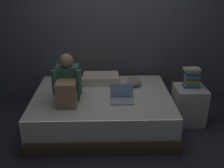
{
  "coord_description": "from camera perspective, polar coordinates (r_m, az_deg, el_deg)",
  "views": [
    {
      "loc": [
        -0.15,
        -3.12,
        2.13
      ],
      "look_at": [
        -0.06,
        0.1,
        0.75
      ],
      "focal_mm": 42.12,
      "sensor_mm": 36.0,
      "label": 1
    }
  ],
  "objects": [
    {
      "name": "person_sitting",
      "position": [
        3.54,
        -9.67,
        -0.08
      ],
      "size": [
        0.39,
        0.44,
        0.66
      ],
      "color": "#38664C",
      "rests_on": "bed"
    },
    {
      "name": "wall_back",
      "position": [
        4.39,
        0.42,
        13.03
      ],
      "size": [
        5.6,
        0.1,
        2.7
      ],
      "primitive_type": "cube",
      "color": "#4C4F54",
      "rests_on": "ground_plane"
    },
    {
      "name": "ground_plane",
      "position": [
        3.78,
        1.0,
        -11.04
      ],
      "size": [
        8.0,
        8.0,
        0.0
      ],
      "primitive_type": "plane",
      "color": "#2D2D33"
    },
    {
      "name": "bed",
      "position": [
        3.91,
        -2.11,
        -5.62
      ],
      "size": [
        2.0,
        1.5,
        0.5
      ],
      "color": "brown",
      "rests_on": "ground_plane"
    },
    {
      "name": "pillow",
      "position": [
        4.18,
        -2.43,
        1.17
      ],
      "size": [
        0.56,
        0.36,
        0.13
      ],
      "primitive_type": "cube",
      "color": "beige",
      "rests_on": "bed"
    },
    {
      "name": "book_stack",
      "position": [
        3.98,
        16.93,
        1.35
      ],
      "size": [
        0.24,
        0.16,
        0.29
      ],
      "color": "#703D84",
      "rests_on": "nightstand"
    },
    {
      "name": "nightstand",
      "position": [
        4.13,
        16.29,
        -4.35
      ],
      "size": [
        0.44,
        0.46,
        0.57
      ],
      "color": "beige",
      "rests_on": "ground_plane"
    },
    {
      "name": "clothes_pile",
      "position": [
        4.09,
        4.74,
        0.49
      ],
      "size": [
        0.23,
        0.29,
        0.13
      ],
      "color": "#3D4C8E",
      "rests_on": "bed"
    },
    {
      "name": "laptop",
      "position": [
        3.6,
        2.19,
        -2.75
      ],
      "size": [
        0.32,
        0.23,
        0.22
      ],
      "color": "#9EA0A5",
      "rests_on": "bed"
    }
  ]
}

